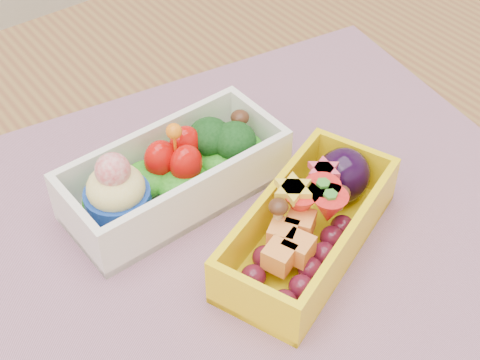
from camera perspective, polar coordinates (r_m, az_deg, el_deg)
table at (r=0.68m, az=-1.04°, el=-8.68°), size 1.20×0.80×0.75m
placemat at (r=0.60m, az=-0.29°, el=-3.22°), size 0.59×0.49×0.00m
bento_white at (r=0.60m, az=-5.49°, el=0.47°), size 0.20×0.09×0.08m
bento_yellow at (r=0.56m, az=5.84°, el=-3.52°), size 0.20×0.14×0.06m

